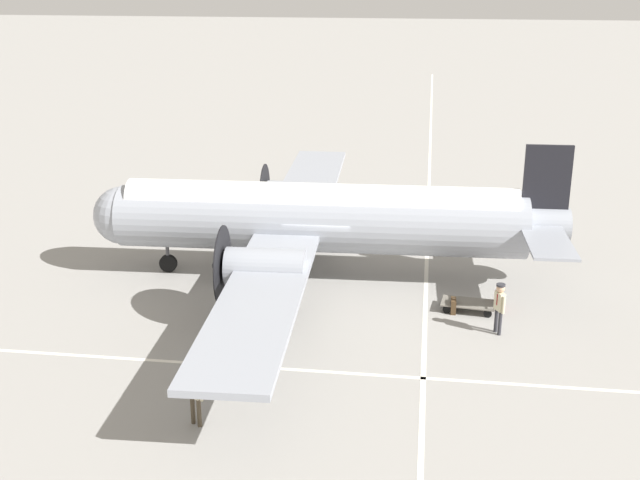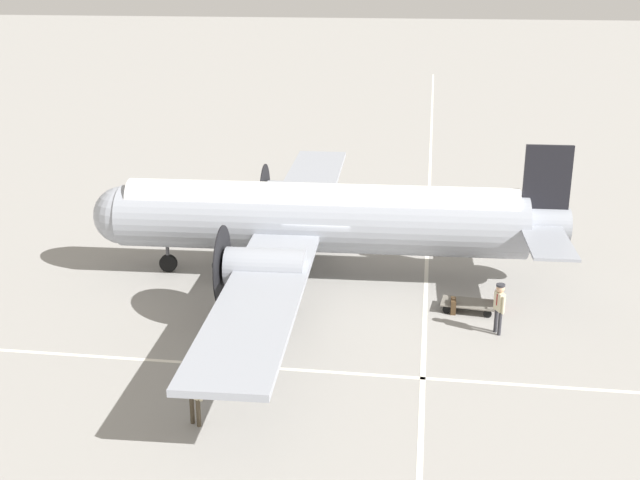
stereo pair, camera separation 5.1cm
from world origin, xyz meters
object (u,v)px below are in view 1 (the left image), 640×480
at_px(crew_foreground, 195,389).
at_px(passenger_boarding, 500,303).
at_px(baggage_cart, 469,304).
at_px(airliner_main, 310,218).
at_px(suitcase_upright_spare, 497,300).
at_px(suitcase_near_door, 453,306).

height_order(crew_foreground, passenger_boarding, passenger_boarding).
relative_size(passenger_boarding, baggage_cart, 0.90).
relative_size(airliner_main, baggage_cart, 12.94).
bearing_deg(suitcase_upright_spare, baggage_cart, -71.65).
bearing_deg(passenger_boarding, suitcase_upright_spare, -29.86).
xyz_separation_m(passenger_boarding, baggage_cart, (-1.67, -0.87, -0.82)).
distance_m(airliner_main, baggage_cart, 6.75).
distance_m(passenger_boarding, suitcase_near_door, 2.21).
bearing_deg(crew_foreground, suitcase_near_door, -99.20).
xyz_separation_m(airliner_main, crew_foreground, (10.76, -1.44, -1.34)).
distance_m(crew_foreground, suitcase_upright_spare, 12.08).
xyz_separation_m(suitcase_upright_spare, baggage_cart, (0.33, -1.00, -0.04)).
distance_m(airliner_main, suitcase_near_door, 6.37).
height_order(suitcase_upright_spare, baggage_cart, suitcase_upright_spare).
relative_size(airliner_main, crew_foreground, 14.65).
height_order(airliner_main, baggage_cart, airliner_main).
relative_size(crew_foreground, baggage_cart, 0.88).
height_order(passenger_boarding, suitcase_near_door, passenger_boarding).
bearing_deg(passenger_boarding, crew_foreground, 102.91).
xyz_separation_m(suitcase_near_door, suitcase_upright_spare, (-0.51, 1.54, 0.06)).
relative_size(suitcase_near_door, baggage_cart, 0.27).
bearing_deg(baggage_cart, passenger_boarding, 124.40).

